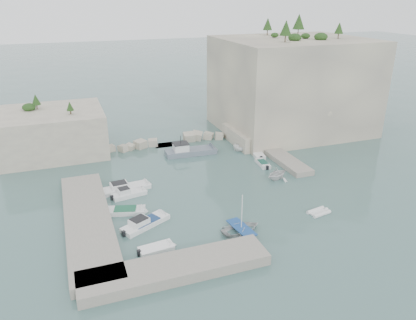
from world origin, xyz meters
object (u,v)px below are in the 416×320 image
object	(u,v)px
work_boat	(191,154)
tender_east_d	(244,152)
tender_east_a	(277,179)
motorboat_e	(156,251)
inflatable_dinghy	(318,213)
motorboat_c	(126,213)
motorboat_b	(129,196)
motorboat_a	(127,190)
tender_east_b	(263,165)
rowboat	(241,231)
motorboat_d	(146,226)
tender_east_c	(257,155)

from	to	relation	value
work_boat	tender_east_d	bearing A→B (deg)	-10.31
tender_east_a	work_boat	bearing A→B (deg)	11.94
motorboat_e	inflatable_dinghy	world-z (taller)	motorboat_e
motorboat_c	tender_east_a	xyz separation A→B (m)	(21.88, 2.31, 0.00)
motorboat_b	motorboat_e	xyz separation A→B (m)	(0.49, -13.17, 0.00)
inflatable_dinghy	tender_east_d	xyz separation A→B (m)	(0.37, 21.88, 0.00)
motorboat_a	tender_east_b	distance (m)	21.14
work_boat	motorboat_b	bearing A→B (deg)	-134.12
rowboat	inflatable_dinghy	xyz separation A→B (m)	(10.36, 0.43, 0.00)
motorboat_a	motorboat_e	size ratio (longest dim) A/B	1.77
motorboat_a	inflatable_dinghy	world-z (taller)	motorboat_a
rowboat	motorboat_d	bearing A→B (deg)	55.18
motorboat_b	motorboat_c	size ratio (longest dim) A/B	0.94
inflatable_dinghy	work_boat	world-z (taller)	work_boat
motorboat_a	motorboat_b	size ratio (longest dim) A/B	1.43
work_boat	motorboat_d	bearing A→B (deg)	-118.56
inflatable_dinghy	tender_east_b	distance (m)	15.60
motorboat_b	inflatable_dinghy	xyz separation A→B (m)	(20.55, -12.34, 0.00)
motorboat_a	tender_east_c	size ratio (longest dim) A/B	1.41
tender_east_b	tender_east_d	distance (m)	6.29
tender_east_c	inflatable_dinghy	bearing A→B (deg)	-173.98
motorboat_d	motorboat_e	distance (m)	5.24
motorboat_a	tender_east_c	world-z (taller)	motorboat_a
motorboat_c	motorboat_d	xyz separation A→B (m)	(1.67, -3.69, 0.00)
motorboat_c	work_boat	distance (m)	20.63
tender_east_c	rowboat	bearing A→B (deg)	160.11
work_boat	tender_east_a	bearing A→B (deg)	-55.14
motorboat_c	inflatable_dinghy	xyz separation A→B (m)	(21.73, -8.11, 0.00)
motorboat_c	rowboat	xyz separation A→B (m)	(11.37, -8.54, 0.00)
motorboat_e	inflatable_dinghy	bearing A→B (deg)	-4.24
motorboat_b	rowboat	xyz separation A→B (m)	(10.19, -12.77, 0.00)
tender_east_d	rowboat	bearing A→B (deg)	-177.40
motorboat_b	motorboat_d	size ratio (longest dim) A/B	0.75
motorboat_a	motorboat_d	world-z (taller)	same
motorboat_e	motorboat_d	bearing A→B (deg)	83.50
motorboat_b	motorboat_e	bearing A→B (deg)	-98.15
motorboat_a	motorboat_b	distance (m)	1.88
tender_east_a	tender_east_d	distance (m)	11.47
motorboat_d	tender_east_a	xyz separation A→B (m)	(20.21, 6.00, 0.00)
motorboat_e	tender_east_d	bearing A→B (deg)	41.44
motorboat_a	work_boat	size ratio (longest dim) A/B	0.76
rowboat	tender_east_a	world-z (taller)	tender_east_a
motorboat_d	tender_east_b	bearing A→B (deg)	1.17
motorboat_b	rowboat	distance (m)	16.33
motorboat_b	motorboat_d	world-z (taller)	same
motorboat_a	motorboat_b	bearing A→B (deg)	-95.36
motorboat_e	tender_east_a	size ratio (longest dim) A/B	1.06
tender_east_a	tender_east_b	distance (m)	5.19
motorboat_c	motorboat_b	bearing A→B (deg)	90.39
motorboat_c	work_boat	size ratio (longest dim) A/B	0.56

